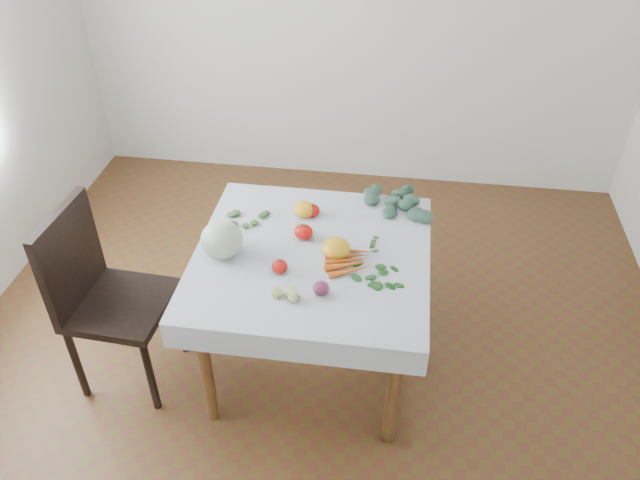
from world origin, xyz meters
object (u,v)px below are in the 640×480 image
at_px(table, 312,270).
at_px(carrot_bunch, 351,261).
at_px(heirloom_back, 304,209).
at_px(cabbage, 222,240).
at_px(chair, 100,289).

distance_m(table, carrot_bunch, 0.23).
xyz_separation_m(table, heirloom_back, (-0.09, 0.31, 0.14)).
xyz_separation_m(cabbage, carrot_bunch, (0.61, 0.02, -0.07)).
bearing_deg(heirloom_back, chair, -150.93).
height_order(chair, carrot_bunch, chair).
bearing_deg(table, chair, -168.41).
height_order(table, heirloom_back, heirloom_back).
distance_m(table, cabbage, 0.47).
height_order(table, chair, chair).
xyz_separation_m(table, cabbage, (-0.42, -0.07, 0.19)).
relative_size(heirloom_back, carrot_bunch, 0.47).
relative_size(table, chair, 0.98).
bearing_deg(table, carrot_bunch, -13.59).
bearing_deg(table, heirloom_back, 105.63).
xyz_separation_m(heirloom_back, carrot_bunch, (0.28, -0.36, -0.02)).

